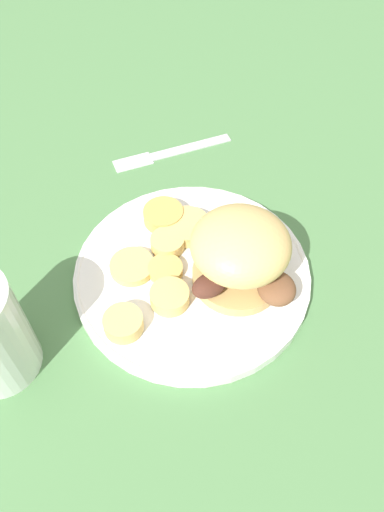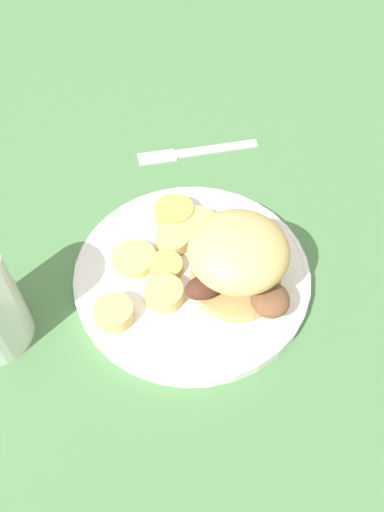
% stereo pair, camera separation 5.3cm
% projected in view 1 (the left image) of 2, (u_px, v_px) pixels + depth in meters
% --- Properties ---
extents(ground_plane, '(4.00, 4.00, 0.00)m').
position_uv_depth(ground_plane, '(192.00, 278.00, 0.56)').
color(ground_plane, '#4C7A47').
extents(dinner_plate, '(0.26, 0.26, 0.02)m').
position_uv_depth(dinner_plate, '(192.00, 273.00, 0.56)').
color(dinner_plate, white).
rests_on(dinner_plate, ground_plane).
extents(sandwich, '(0.11, 0.11, 0.09)m').
position_uv_depth(sandwich, '(240.00, 253.00, 0.51)').
color(sandwich, tan).
rests_on(sandwich, dinner_plate).
extents(potato_round_0, '(0.04, 0.04, 0.02)m').
position_uv_depth(potato_round_0, '(123.00, 323.00, 0.50)').
color(potato_round_0, '#DBB766').
rests_on(potato_round_0, dinner_plate).
extents(potato_round_1, '(0.05, 0.05, 0.02)m').
position_uv_depth(potato_round_1, '(163.00, 215.00, 0.59)').
color(potato_round_1, tan).
rests_on(potato_round_1, dinner_plate).
extents(potato_round_2, '(0.04, 0.04, 0.01)m').
position_uv_depth(potato_round_2, '(167.00, 243.00, 0.56)').
color(potato_round_2, '#DBB766').
rests_on(potato_round_2, dinner_plate).
extents(potato_round_3, '(0.05, 0.05, 0.01)m').
position_uv_depth(potato_round_3, '(132.00, 266.00, 0.55)').
color(potato_round_3, '#DBB766').
rests_on(potato_round_3, dinner_plate).
extents(potato_round_4, '(0.05, 0.05, 0.02)m').
position_uv_depth(potato_round_4, '(190.00, 226.00, 0.58)').
color(potato_round_4, '#DBB766').
rests_on(potato_round_4, dinner_plate).
extents(potato_round_5, '(0.04, 0.04, 0.01)m').
position_uv_depth(potato_round_5, '(165.00, 269.00, 0.54)').
color(potato_round_5, tan).
rests_on(potato_round_5, dinner_plate).
extents(potato_round_6, '(0.04, 0.04, 0.02)m').
position_uv_depth(potato_round_6, '(170.00, 297.00, 0.52)').
color(potato_round_6, '#DBB766').
rests_on(potato_round_6, dinner_plate).
extents(fork, '(0.17, 0.06, 0.00)m').
position_uv_depth(fork, '(171.00, 152.00, 0.69)').
color(fork, silver).
rests_on(fork, ground_plane).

